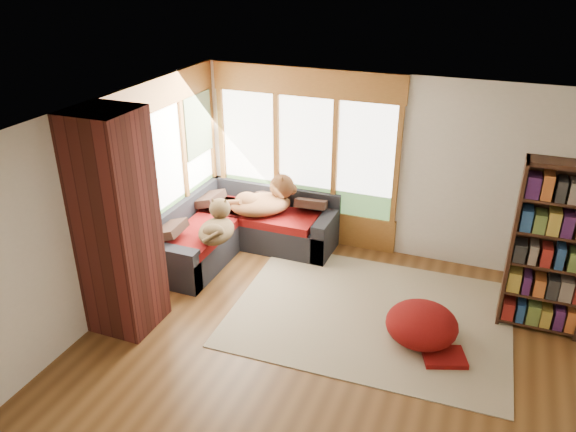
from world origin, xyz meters
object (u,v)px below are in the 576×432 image
Objects in this scene: brick_chimney at (117,224)px; bookshelf at (552,250)px; pouf at (422,324)px; dog_tan at (266,197)px; area_rug at (370,313)px; dog_brindle at (217,223)px; sectional_sofa at (238,232)px.

brick_chimney is 1.26× the size of bookshelf.
pouf is 0.78× the size of dog_tan.
area_rug is at bearing -66.52° from dog_tan.
brick_chimney is 1.60m from dog_brindle.
bookshelf is at bearing -101.67° from dog_brindle.
pouf is at bearing -24.46° from area_rug.
bookshelf is at bearing 14.00° from area_rug.
area_rug is at bearing -166.00° from bookshelf.
pouf is 0.97× the size of dog_brindle.
dog_brindle is at bearing 174.03° from area_rug.
dog_tan is 1.25× the size of dog_brindle.
sectional_sofa is 0.66m from dog_tan.
dog_brindle is at bearing -176.64° from bookshelf.
bookshelf is 2.53× the size of pouf.
brick_chimney is 3.19m from area_rug.
pouf is at bearing -148.08° from bookshelf.
dog_tan reaches higher than area_rug.
bookshelf is (4.09, -0.39, 0.73)m from sectional_sofa.
bookshelf is 4.09m from dog_brindle.
brick_chimney reaches higher than dog_tan.
brick_chimney is 3.19× the size of pouf.
brick_chimney is at bearing -159.92° from bookshelf.
dog_brindle is at bearing 169.53° from pouf.
sectional_sofa is at bearing -13.25° from dog_brindle.
dog_tan is 0.97m from dog_brindle.
dog_tan reaches higher than pouf.
brick_chimney is 3.59m from pouf.
area_rug is at bearing 155.54° from pouf.
sectional_sofa is 3.09m from pouf.
bookshelf is 1.65m from pouf.
dog_brindle is at bearing -143.60° from dog_tan.
brick_chimney is 2.32m from sectional_sofa.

